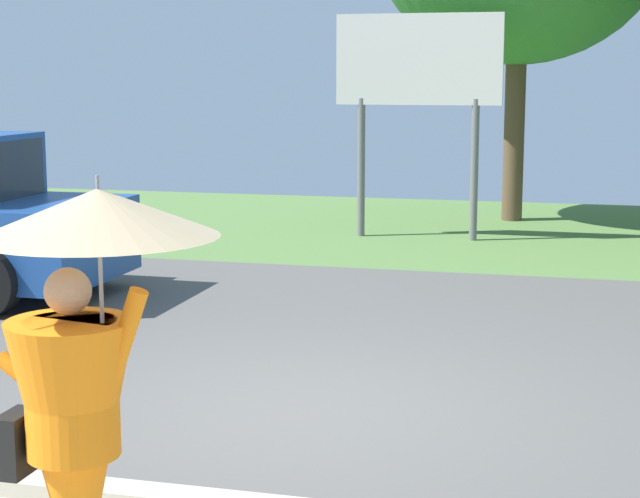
# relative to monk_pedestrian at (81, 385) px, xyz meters

# --- Properties ---
(ground_plane) EXTENTS (40.00, 22.00, 0.20)m
(ground_plane) POSITION_rel_monk_pedestrian_xyz_m (0.14, 6.22, -1.19)
(ground_plane) COLOR #565451
(monk_pedestrian) EXTENTS (1.12, 1.10, 2.13)m
(monk_pedestrian) POSITION_rel_monk_pedestrian_xyz_m (0.00, 0.00, 0.00)
(monk_pedestrian) COLOR orange
(monk_pedestrian) RESTS_ON ground_plane
(roadside_billboard) EXTENTS (2.60, 0.12, 3.50)m
(roadside_billboard) POSITION_rel_monk_pedestrian_xyz_m (-0.39, 12.06, 1.40)
(roadside_billboard) COLOR slate
(roadside_billboard) RESTS_ON ground_plane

